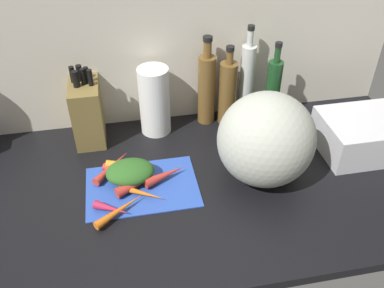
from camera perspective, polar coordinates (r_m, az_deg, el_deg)
name	(u,v)px	position (r cm, az deg, el deg)	size (l,w,h in cm)	color
ground_plane	(180,186)	(132.28, -1.69, -5.74)	(170.00, 80.00, 3.00)	black
wall_back	(159,42)	(146.85, -4.49, 13.71)	(170.00, 3.00, 60.00)	beige
cutting_board	(142,186)	(130.30, -6.83, -5.73)	(34.11, 23.57, 0.80)	#2D51B7
carrot_0	(112,167)	(136.01, -10.83, -3.04)	(2.67, 2.67, 16.92)	red
carrot_1	(125,173)	(133.20, -9.11, -3.90)	(2.42, 2.42, 15.49)	red
carrot_2	(142,193)	(125.94, -6.88, -6.65)	(2.28, 2.28, 14.22)	orange
carrot_3	(136,185)	(128.09, -7.69, -5.51)	(3.24, 3.24, 12.97)	red
carrot_4	(131,165)	(135.23, -8.35, -2.86)	(3.13, 3.13, 15.59)	orange
carrot_5	(120,210)	(121.76, -9.86, -8.88)	(2.52, 2.52, 16.54)	orange
carrot_6	(112,209)	(122.46, -10.93, -8.66)	(2.66, 2.66, 10.78)	#B2264C
carrot_7	(165,175)	(130.29, -3.75, -4.27)	(3.33, 3.33, 13.82)	red
carrot_greens_pile	(130,172)	(130.29, -8.44, -3.79)	(14.95, 11.50, 6.32)	#2D6023
winter_squash	(266,140)	(126.06, 10.07, 0.60)	(29.40, 28.43, 29.14)	#B2B7A8
knife_block	(87,111)	(147.43, -14.08, 4.41)	(9.80, 17.10, 27.13)	brown
paper_towel_roll	(155,101)	(146.80, -5.13, 5.88)	(10.70, 10.70, 24.78)	white
bottle_0	(207,88)	(150.92, 2.00, 7.68)	(6.24, 6.24, 33.40)	brown
bottle_1	(228,92)	(151.80, 4.90, 7.10)	(6.42, 6.42, 30.07)	brown
bottle_2	(246,81)	(154.02, 7.44, 8.51)	(5.14, 5.14, 36.05)	silver
bottle_3	(273,91)	(153.26, 10.94, 7.08)	(5.25, 5.25, 31.66)	#19421E
dish_rack	(363,135)	(151.58, 22.30, 1.18)	(28.08, 22.51, 12.29)	silver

